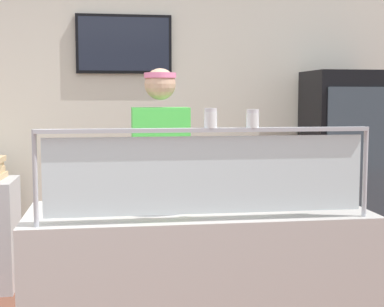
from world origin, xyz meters
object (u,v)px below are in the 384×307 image
Objects in this scene: pepper_flake_shaker at (253,120)px; worker_figure at (161,181)px; pizza_server at (153,202)px; drink_fridge at (344,171)px; pizza_tray at (152,205)px; parmesan_shaker at (211,119)px.

worker_figure is (-0.36, 1.03, -0.45)m from pepper_flake_shaker.
pizza_server is at bearing 142.02° from pepper_flake_shaker.
drink_fridge reaches higher than pepper_flake_shaker.
worker_figure is 2.03m from drink_fridge.
pizza_tray is 0.27× the size of drink_fridge.
pizza_tray is 4.91× the size of parmesan_shaker.
pizza_server reaches higher than pizza_tray.
drink_fridge is at bearing 42.09° from pizza_tray.
parmesan_shaker reaches higher than pepper_flake_shaker.
parmesan_shaker reaches higher than pizza_tray.
worker_figure is (0.11, 0.65, 0.04)m from pizza_tray.
drink_fridge is at bearing 30.58° from worker_figure.
pepper_flake_shaker is at bearing -39.41° from pizza_tray.
parmesan_shaker is (0.26, -0.37, 0.47)m from pizza_server.
pizza_tray is 1.72× the size of pizza_server.
pizza_tray is 0.27× the size of worker_figure.
parmesan_shaker is 0.21m from pepper_flake_shaker.
pizza_server is 0.67m from worker_figure.
drink_fridge is (1.75, 1.03, -0.11)m from worker_figure.
pizza_tray is 0.78m from pepper_flake_shaker.
parmesan_shaker is at bearing -127.71° from drink_fridge.
drink_fridge is at bearing 59.58° from pizza_server.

